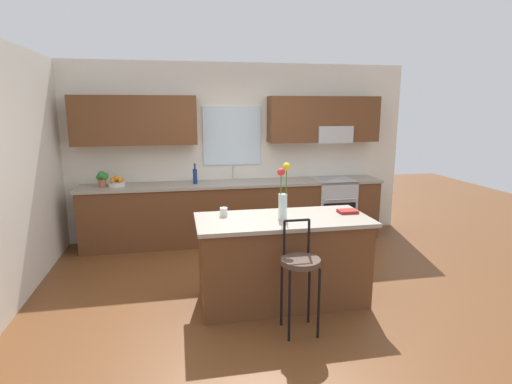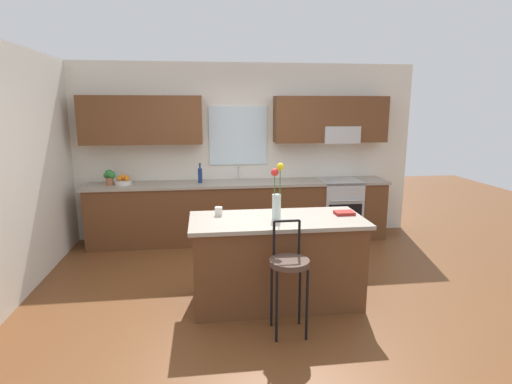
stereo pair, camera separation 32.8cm
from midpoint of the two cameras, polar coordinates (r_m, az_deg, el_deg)
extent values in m
plane|color=brown|center=(4.86, 1.66, -13.02)|extent=(14.00, 14.00, 0.00)
cube|color=silver|center=(5.06, -28.86, 2.51)|extent=(0.12, 4.60, 2.70)
cube|color=silver|center=(6.49, -1.10, 5.71)|extent=(5.60, 0.12, 2.70)
cube|color=brown|center=(6.23, -14.22, 9.72)|extent=(1.75, 0.34, 0.70)
cube|color=brown|center=(6.54, 11.81, 9.91)|extent=(1.75, 0.34, 0.70)
cube|color=silver|center=(6.40, -1.04, 7.87)|extent=(0.90, 0.03, 0.90)
cube|color=#B7BABC|center=(6.57, 13.00, 7.86)|extent=(0.56, 0.36, 0.26)
cube|color=brown|center=(6.30, -0.71, -2.90)|extent=(4.50, 0.60, 0.88)
cube|color=#9E9384|center=(6.20, -0.72, 1.22)|extent=(4.56, 0.64, 0.04)
cube|color=#B7BABC|center=(6.21, -0.81, 0.76)|extent=(0.54, 0.38, 0.11)
cylinder|color=#B7BABC|center=(6.33, -0.98, 2.64)|extent=(0.02, 0.02, 0.22)
cylinder|color=#B7BABC|center=(6.26, -0.92, 3.55)|extent=(0.02, 0.12, 0.02)
cube|color=#B7BABC|center=(6.63, 12.89, -2.26)|extent=(0.60, 0.60, 0.92)
cube|color=black|center=(6.38, 13.77, -3.42)|extent=(0.52, 0.02, 0.40)
cylinder|color=#B7BABC|center=(6.29, 14.00, -1.21)|extent=(0.50, 0.02, 0.02)
cube|color=brown|center=(4.35, 5.10, -9.80)|extent=(1.71, 0.73, 0.88)
cube|color=#9E9384|center=(4.20, 5.21, -3.96)|extent=(1.79, 0.81, 0.04)
cylinder|color=black|center=(3.70, 5.55, -15.80)|extent=(0.02, 0.02, 0.66)
cylinder|color=black|center=(3.76, 9.71, -15.41)|extent=(0.02, 0.02, 0.66)
cylinder|color=black|center=(3.93, 4.65, -14.00)|extent=(0.02, 0.02, 0.66)
cylinder|color=black|center=(3.99, 8.56, -13.68)|extent=(0.02, 0.02, 0.66)
cylinder|color=#4C382D|center=(3.70, 7.26, -9.77)|extent=(0.36, 0.36, 0.05)
cylinder|color=black|center=(3.73, 5.06, -6.50)|extent=(0.02, 0.02, 0.32)
cylinder|color=black|center=(3.79, 8.55, -6.31)|extent=(0.02, 0.02, 0.32)
cylinder|color=black|center=(3.71, 6.88, -4.06)|extent=(0.23, 0.02, 0.02)
cylinder|color=silver|center=(4.13, 5.16, -2.11)|extent=(0.09, 0.09, 0.26)
cylinder|color=#3D722D|center=(4.08, 5.68, 0.32)|extent=(0.01, 0.01, 0.46)
sphere|color=yellow|center=(4.05, 5.74, 3.53)|extent=(0.07, 0.07, 0.07)
cylinder|color=#3D722D|center=(4.08, 4.91, -0.07)|extent=(0.01, 0.01, 0.41)
sphere|color=red|center=(4.05, 4.96, 2.76)|extent=(0.08, 0.08, 0.08)
cylinder|color=silver|center=(4.29, -3.08, -2.72)|extent=(0.08, 0.08, 0.09)
cube|color=maroon|center=(4.46, 14.31, -2.87)|extent=(0.20, 0.15, 0.03)
cylinder|color=silver|center=(6.23, -16.62, 1.25)|extent=(0.24, 0.24, 0.06)
sphere|color=orange|center=(6.21, -16.16, 1.86)|extent=(0.08, 0.08, 0.08)
sphere|color=orange|center=(6.28, -16.58, 1.93)|extent=(0.08, 0.08, 0.08)
sphere|color=orange|center=(6.23, -17.14, 1.83)|extent=(0.07, 0.07, 0.07)
sphere|color=orange|center=(6.22, -16.67, 2.11)|extent=(0.07, 0.07, 0.07)
cylinder|color=navy|center=(6.14, -6.31, 2.26)|extent=(0.06, 0.06, 0.22)
cylinder|color=navy|center=(6.11, -6.34, 3.59)|extent=(0.03, 0.03, 0.07)
cylinder|color=black|center=(6.11, -6.35, 3.96)|extent=(0.03, 0.03, 0.02)
cylinder|color=#9E5B3D|center=(6.26, -18.40, 1.42)|extent=(0.11, 0.11, 0.11)
sphere|color=#2D7A33|center=(6.25, -18.47, 2.46)|extent=(0.12, 0.12, 0.12)
sphere|color=#2D7A33|center=(6.27, -18.79, 2.19)|extent=(0.08, 0.08, 0.08)
sphere|color=#2D7A33|center=(6.23, -18.11, 2.28)|extent=(0.11, 0.11, 0.11)
camera|label=1|loc=(0.16, -88.15, 0.39)|focal=28.61mm
camera|label=2|loc=(0.16, 91.85, -0.39)|focal=28.61mm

